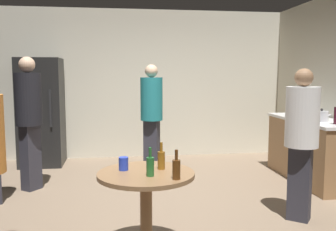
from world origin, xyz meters
name	(u,v)px	position (x,y,z in m)	size (l,w,h in m)	color
ground_plane	(161,208)	(0.00, 0.00, -0.05)	(5.20, 5.20, 0.10)	#7A6651
wall_back	(144,84)	(0.00, 2.63, 1.35)	(5.32, 0.06, 2.70)	beige
refrigerator	(41,112)	(-1.76, 2.20, 0.90)	(0.70, 0.68, 1.80)	black
kitchen_counter	(312,150)	(2.28, 0.68, 0.45)	(0.64, 1.72, 0.90)	olive
kettle	(322,116)	(2.23, 0.39, 0.97)	(0.24, 0.17, 0.18)	#B2B2B7
foreground_table	(146,185)	(-0.28, -1.28, 0.63)	(0.80, 0.80, 0.73)	olive
beer_bottle_amber	(161,159)	(-0.14, -1.20, 0.82)	(0.06, 0.06, 0.23)	#8C5919
beer_bottle_brown	(176,169)	(-0.07, -1.52, 0.82)	(0.06, 0.06, 0.23)	#593314
beer_bottle_green	(150,166)	(-0.25, -1.40, 0.82)	(0.06, 0.06, 0.23)	#26662D
plastic_cup_blue	(123,164)	(-0.46, -1.18, 0.79)	(0.08, 0.08, 0.11)	blue
person_in_white_shirt	(302,133)	(1.39, -0.68, 0.93)	(0.48, 0.48, 1.59)	#2D2D38
person_in_black_shirt	(29,113)	(-1.65, 0.80, 1.03)	(0.48, 0.48, 1.76)	#2D2D38
person_in_teal_shirt	(152,110)	(0.03, 1.42, 0.98)	(0.45, 0.45, 1.68)	#2D2D38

